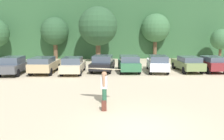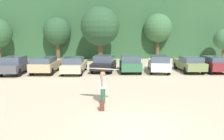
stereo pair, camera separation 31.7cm
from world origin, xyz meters
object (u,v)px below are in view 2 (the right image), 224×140
parked_car_tan (46,64)px  surfboard_cream (102,69)px  parked_car_champagne (74,65)px  parked_car_forest_green (130,63)px  parked_car_white (159,63)px  parked_car_black (104,63)px  parked_car_maroon (213,63)px  parked_car_olive_green (189,64)px  parked_car_dark_gray (16,65)px  person_adult (103,85)px  backpack_dropped (102,106)px

parked_car_tan → surfboard_cream: bearing=-147.2°
parked_car_champagne → parked_car_forest_green: 5.22m
surfboard_cream → parked_car_tan: bearing=-43.1°
parked_car_champagne → parked_car_white: parked_car_white is taller
parked_car_champagne → parked_car_tan: bearing=89.0°
parked_car_champagne → parked_car_white: 7.92m
parked_car_black → parked_car_maroon: parked_car_black is taller
parked_car_tan → parked_car_forest_green: 7.87m
parked_car_champagne → surfboard_cream: surfboard_cream is taller
parked_car_tan → parked_car_olive_green: (13.54, 0.07, -0.05)m
parked_car_tan → parked_car_maroon: (15.71, -0.28, -0.01)m
parked_car_champagne → parked_car_black: parked_car_black is taller
parked_car_dark_gray → person_adult: (7.79, -9.30, 0.17)m
parked_car_forest_green → backpack_dropped: 11.26m
parked_car_dark_gray → parked_car_olive_green: bearing=-85.4°
parked_car_dark_gray → parked_car_white: size_ratio=0.92×
parked_car_black → backpack_dropped: bearing=-170.7°
parked_car_tan → backpack_dropped: parked_car_tan is taller
parked_car_white → parked_car_olive_green: bearing=-80.1°
parked_car_white → backpack_dropped: 12.04m
parked_car_dark_gray → backpack_dropped: bearing=-140.2°
parked_car_black → person_adult: size_ratio=2.54×
parked_car_dark_gray → parked_car_forest_green: 10.49m
parked_car_forest_green → parked_car_white: (2.71, -0.18, 0.02)m
parked_car_dark_gray → parked_car_maroon: bearing=-86.6°
parked_car_maroon → backpack_dropped: 14.89m
parked_car_champagne → parked_car_maroon: 13.05m
parked_car_champagne → parked_car_black: bearing=-66.6°
parked_car_tan → backpack_dropped: bearing=-150.0°
parked_car_black → person_adult: (-0.21, -10.35, 0.22)m
parked_car_olive_green → backpack_dropped: size_ratio=10.15×
parked_car_dark_gray → parked_car_champagne: bearing=-85.8°
parked_car_maroon → parked_car_champagne: bearing=90.2°
parked_car_black → backpack_dropped: 11.47m
parked_car_champagne → parked_car_forest_green: size_ratio=1.12×
parked_car_champagne → parked_car_olive_green: parked_car_champagne is taller
parked_car_white → person_adult: person_adult is taller
parked_car_forest_green → surfboard_cream: 10.19m
surfboard_cream → backpack_dropped: (-0.03, -1.14, -1.66)m
parked_car_champagne → parked_car_olive_green: size_ratio=1.03×
parked_car_dark_gray → backpack_dropped: (7.73, -10.40, -0.61)m
parked_car_olive_green → surfboard_cream: surfboard_cream is taller
parked_car_white → parked_car_maroon: bearing=-84.6°
parked_car_white → surfboard_cream: bearing=158.9°
person_adult → backpack_dropped: person_adult is taller
parked_car_olive_green → person_adult: person_adult is taller
parked_car_tan → parked_car_dark_gray: bearing=101.7°
parked_car_black → parked_car_tan: bearing=108.4°
parked_car_maroon → surfboard_cream: (-10.56, -9.31, 1.07)m
surfboard_cream → parked_car_maroon: bearing=-120.0°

